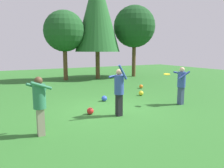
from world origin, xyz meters
TOP-DOWN VIEW (x-y plane):
  - ground_plane at (0.00, 0.00)m, footprint 40.00×40.00m
  - person_thrower at (-0.10, -0.77)m, footprint 0.59×0.54m
  - person_catcher at (3.09, -0.66)m, footprint 0.66×0.62m
  - person_bystander at (-2.92, -1.28)m, footprint 0.63×0.56m
  - frisbee at (2.43, -0.46)m, footprint 0.38×0.38m
  - ball_blue at (0.43, 1.46)m, footprint 0.26×0.26m
  - ball_orange at (3.94, 3.37)m, footprint 0.24×0.24m
  - ball_yellow at (2.68, 1.65)m, footprint 0.25×0.25m
  - ball_red at (-0.95, -0.12)m, footprint 0.25×0.25m
  - tree_right at (3.59, 8.92)m, footprint 3.62×3.62m
  - tree_far_right at (7.00, 8.64)m, footprint 3.59×3.59m
  - tree_center at (0.97, 9.25)m, footprint 3.12×3.12m

SIDE VIEW (x-z plane):
  - ground_plane at x=0.00m, z-range 0.00..0.00m
  - ball_orange at x=3.94m, z-range 0.00..0.24m
  - ball_red at x=-0.95m, z-range 0.00..0.25m
  - ball_yellow at x=2.68m, z-range 0.00..0.25m
  - ball_blue at x=0.43m, z-range 0.00..0.26m
  - person_catcher at x=3.09m, z-range 0.15..1.78m
  - person_bystander at x=-2.92m, z-range 0.15..1.80m
  - person_thrower at x=-0.10m, z-range 0.08..1.94m
  - frisbee at x=2.43m, z-range 1.31..1.37m
  - tree_center at x=0.97m, z-range 1.08..6.41m
  - tree_far_right at x=7.00m, z-range 1.25..7.40m
  - tree_right at x=3.59m, z-range 1.09..9.73m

